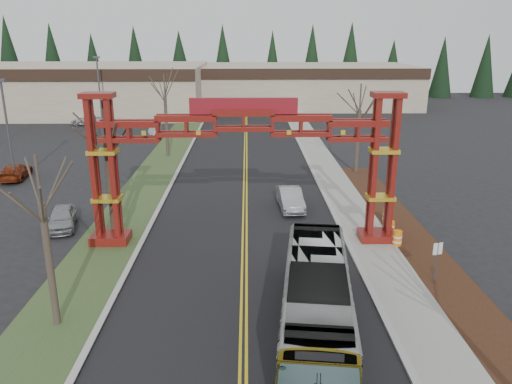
{
  "coord_description": "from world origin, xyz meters",
  "views": [
    {
      "loc": [
        0.21,
        -9.72,
        11.84
      ],
      "look_at": [
        0.65,
        15.84,
        3.83
      ],
      "focal_mm": 35.0,
      "sensor_mm": 36.0,
      "label": 1
    }
  ],
  "objects_px": {
    "bare_tree_median_near": "(41,205)",
    "parked_car_far_b": "(88,120)",
    "parked_car_far_a": "(155,130)",
    "retail_building_east": "(302,85)",
    "bare_tree_median_mid": "(106,141)",
    "light_pole_near": "(7,124)",
    "parked_car_near_a": "(62,218)",
    "barrel_south": "(397,239)",
    "bare_tree_median_far": "(165,96)",
    "barrel_mid": "(391,228)",
    "retail_building_west": "(59,89)",
    "parked_car_mid_a": "(16,171)",
    "light_pole_far": "(99,87)",
    "silver_sedan": "(290,199)",
    "bare_tree_right_far": "(360,111)",
    "transit_bus": "(316,300)",
    "barrel_north": "(387,217)",
    "gateway_arch": "(244,144)",
    "street_sign": "(437,255)"
  },
  "relations": [
    {
      "from": "bare_tree_median_near",
      "to": "parked_car_far_b",
      "type": "bearing_deg",
      "value": 105.44
    },
    {
      "from": "parked_car_far_a",
      "to": "retail_building_east",
      "type": "bearing_deg",
      "value": 48.36
    },
    {
      "from": "parked_car_far_b",
      "to": "bare_tree_median_near",
      "type": "xyz_separation_m",
      "value": [
        13.93,
        -50.45,
        4.79
      ]
    },
    {
      "from": "bare_tree_median_mid",
      "to": "light_pole_near",
      "type": "bearing_deg",
      "value": 133.13
    },
    {
      "from": "parked_car_near_a",
      "to": "barrel_south",
      "type": "bearing_deg",
      "value": -22.91
    },
    {
      "from": "bare_tree_median_far",
      "to": "barrel_mid",
      "type": "relative_size",
      "value": 9.42
    },
    {
      "from": "retail_building_west",
      "to": "barrel_mid",
      "type": "relative_size",
      "value": 52.12
    },
    {
      "from": "parked_car_mid_a",
      "to": "light_pole_far",
      "type": "distance_m",
      "value": 26.49
    },
    {
      "from": "retail_building_east",
      "to": "bare_tree_median_near",
      "type": "distance_m",
      "value": 73.06
    },
    {
      "from": "retail_building_east",
      "to": "silver_sedan",
      "type": "height_order",
      "value": "retail_building_east"
    },
    {
      "from": "bare_tree_right_far",
      "to": "barrel_south",
      "type": "bearing_deg",
      "value": -93.62
    },
    {
      "from": "retail_building_west",
      "to": "bare_tree_right_far",
      "type": "distance_m",
      "value": 55.39
    },
    {
      "from": "silver_sedan",
      "to": "bare_tree_median_near",
      "type": "xyz_separation_m",
      "value": [
        -11.25,
        -14.88,
        4.71
      ]
    },
    {
      "from": "parked_car_near_a",
      "to": "bare_tree_median_near",
      "type": "distance_m",
      "value": 12.88
    },
    {
      "from": "transit_bus",
      "to": "barrel_south",
      "type": "bearing_deg",
      "value": 62.93
    },
    {
      "from": "barrel_north",
      "to": "transit_bus",
      "type": "bearing_deg",
      "value": -116.94
    },
    {
      "from": "silver_sedan",
      "to": "bare_tree_median_far",
      "type": "xyz_separation_m",
      "value": [
        -11.25,
        16.56,
        5.39
      ]
    },
    {
      "from": "parked_car_mid_a",
      "to": "bare_tree_median_mid",
      "type": "distance_m",
      "value": 18.73
    },
    {
      "from": "gateway_arch",
      "to": "light_pole_near",
      "type": "height_order",
      "value": "gateway_arch"
    },
    {
      "from": "light_pole_near",
      "to": "parked_car_mid_a",
      "type": "bearing_deg",
      "value": 111.11
    },
    {
      "from": "gateway_arch",
      "to": "barrel_north",
      "type": "relative_size",
      "value": 17.75
    },
    {
      "from": "parked_car_near_a",
      "to": "bare_tree_median_near",
      "type": "relative_size",
      "value": 0.55
    },
    {
      "from": "barrel_south",
      "to": "retail_building_east",
      "type": "bearing_deg",
      "value": 89.05
    },
    {
      "from": "parked_car_far_b",
      "to": "bare_tree_median_near",
      "type": "bearing_deg",
      "value": 23.33
    },
    {
      "from": "retail_building_east",
      "to": "barrel_mid",
      "type": "relative_size",
      "value": 43.06
    },
    {
      "from": "parked_car_mid_a",
      "to": "light_pole_far",
      "type": "xyz_separation_m",
      "value": [
        0.29,
        26.06,
        4.73
      ]
    },
    {
      "from": "bare_tree_median_far",
      "to": "street_sign",
      "type": "bearing_deg",
      "value": -58.15
    },
    {
      "from": "bare_tree_median_near",
      "to": "barrel_south",
      "type": "bearing_deg",
      "value": 25.23
    },
    {
      "from": "parked_car_near_a",
      "to": "barrel_north",
      "type": "bearing_deg",
      "value": -12.75
    },
    {
      "from": "retail_building_east",
      "to": "silver_sedan",
      "type": "xyz_separation_m",
      "value": [
        -6.75,
        -55.9,
        -2.77
      ]
    },
    {
      "from": "parked_car_far_b",
      "to": "barrel_south",
      "type": "distance_m",
      "value": 52.51
    },
    {
      "from": "transit_bus",
      "to": "bare_tree_median_far",
      "type": "bearing_deg",
      "value": 115.87
    },
    {
      "from": "street_sign",
      "to": "barrel_north",
      "type": "distance_m",
      "value": 8.45
    },
    {
      "from": "light_pole_near",
      "to": "barrel_south",
      "type": "relative_size",
      "value": 8.6
    },
    {
      "from": "gateway_arch",
      "to": "retail_building_west",
      "type": "xyz_separation_m",
      "value": [
        -30.0,
        53.96,
        -2.22
      ]
    },
    {
      "from": "parked_car_near_a",
      "to": "bare_tree_median_mid",
      "type": "distance_m",
      "value": 6.75
    },
    {
      "from": "bare_tree_median_far",
      "to": "street_sign",
      "type": "relative_size",
      "value": 3.72
    },
    {
      "from": "retail_building_west",
      "to": "parked_car_mid_a",
      "type": "xyz_separation_m",
      "value": [
        10.12,
        -39.68,
        -3.1
      ]
    },
    {
      "from": "parked_car_far_b",
      "to": "bare_tree_median_near",
      "type": "distance_m",
      "value": 52.56
    },
    {
      "from": "transit_bus",
      "to": "bare_tree_median_mid",
      "type": "bearing_deg",
      "value": 143.39
    },
    {
      "from": "parked_car_near_a",
      "to": "light_pole_far",
      "type": "bearing_deg",
      "value": 88.11
    },
    {
      "from": "parked_car_mid_a",
      "to": "street_sign",
      "type": "xyz_separation_m",
      "value": [
        29.35,
        -19.79,
        0.94
      ]
    },
    {
      "from": "gateway_arch",
      "to": "bare_tree_median_far",
      "type": "distance_m",
      "value": 23.99
    },
    {
      "from": "parked_car_far_b",
      "to": "barrel_south",
      "type": "xyz_separation_m",
      "value": [
        30.89,
        -42.46,
        -0.16
      ]
    },
    {
      "from": "barrel_north",
      "to": "bare_tree_right_far",
      "type": "bearing_deg",
      "value": 87.09
    },
    {
      "from": "retail_building_west",
      "to": "bare_tree_median_near",
      "type": "xyz_separation_m",
      "value": [
        22.0,
        -62.79,
        1.69
      ]
    },
    {
      "from": "transit_bus",
      "to": "barrel_mid",
      "type": "height_order",
      "value": "transit_bus"
    },
    {
      "from": "retail_building_west",
      "to": "parked_car_near_a",
      "type": "relative_size",
      "value": 11.27
    },
    {
      "from": "transit_bus",
      "to": "bare_tree_median_mid",
      "type": "relative_size",
      "value": 1.33
    },
    {
      "from": "parked_car_near_a",
      "to": "bare_tree_median_mid",
      "type": "xyz_separation_m",
      "value": [
        3.74,
        -1.7,
        5.36
      ]
    }
  ]
}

